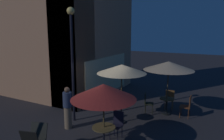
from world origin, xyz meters
The scene contains 14 objects.
ground_plane centered at (0.00, 0.00, 0.00)m, with size 60.00×60.00×0.00m, color #2A272A.
cafe_building centered at (2.84, 3.94, 4.05)m, with size 6.29×7.82×8.10m.
street_lamp_near_corner centered at (0.19, 1.04, 3.13)m, with size 0.31×0.31×4.69m.
cafe_table_0 centered at (-1.17, -1.22, 0.57)m, with size 0.74×0.74×0.77m.
cafe_table_1 centered at (2.73, -2.26, 0.52)m, with size 0.66×0.66×0.75m.
cafe_table_2 centered at (0.93, -0.83, 0.56)m, with size 0.74×0.74×0.77m.
patio_umbrella_0 centered at (-1.17, -1.22, 1.93)m, with size 2.05×2.05×2.18m.
patio_umbrella_1 centered at (2.73, -2.26, 2.24)m, with size 2.21×2.21×2.44m.
patio_umbrella_2 centered at (0.93, -0.83, 2.26)m, with size 1.99×1.99×2.45m.
cafe_chair_0 centered at (-0.29, -1.25, 0.58)m, with size 0.41×0.41×0.98m.
cafe_chair_1 centered at (2.75, -3.16, 0.59)m, with size 0.45×0.45×0.99m.
cafe_chair_2 centered at (3.50, -2.20, 0.56)m, with size 0.45×0.45×0.91m.
cafe_chair_3 centered at (2.48, -1.41, 0.55)m, with size 0.50×0.50×0.94m.
patron_standing_0 centered at (-0.51, 0.79, 0.84)m, with size 0.34×0.34×1.67m.
Camera 1 is at (-6.67, -4.44, 3.81)m, focal length 34.43 mm.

